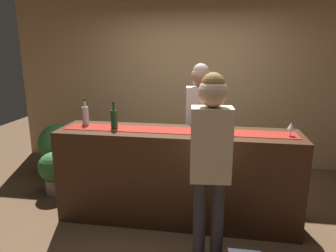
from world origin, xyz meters
The scene contains 13 objects.
ground_plane centered at (0.00, 0.00, 0.00)m, with size 10.00×10.00×0.00m, color brown.
back_wall centered at (0.00, 1.90, 1.45)m, with size 6.00×0.12×2.90m, color tan.
bar_counter centered at (0.00, 0.00, 0.52)m, with size 2.61×0.60×1.04m, color #3D2314.
counter_runner_cloth centered at (0.00, 0.00, 1.04)m, with size 2.48×0.28×0.01m, color maroon.
wine_bottle_amber centered at (0.34, -0.01, 1.15)m, with size 0.07×0.07×0.30m.
wine_bottle_clear centered at (-1.08, 0.10, 1.15)m, with size 0.07×0.07×0.30m.
wine_bottle_green centered at (-0.69, -0.04, 1.15)m, with size 0.07×0.07×0.30m.
wine_glass_near_customer centered at (1.15, -0.03, 1.14)m, with size 0.07×0.07×0.14m.
wine_glass_mid_counter centered at (0.55, -0.10, 1.14)m, with size 0.07×0.07×0.14m.
bartender centered at (0.20, 0.58, 1.07)m, with size 0.36×0.24×1.73m.
customer_sipping centered at (0.38, -0.69, 1.06)m, with size 0.36×0.24×1.72m.
potted_plant_tall centered at (-1.89, 0.86, 0.48)m, with size 0.56×0.56×0.82m.
potted_plant_small centered at (-1.70, 0.36, 0.33)m, with size 0.39×0.39×0.57m.
Camera 1 is at (0.42, -3.17, 1.89)m, focal length 32.91 mm.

